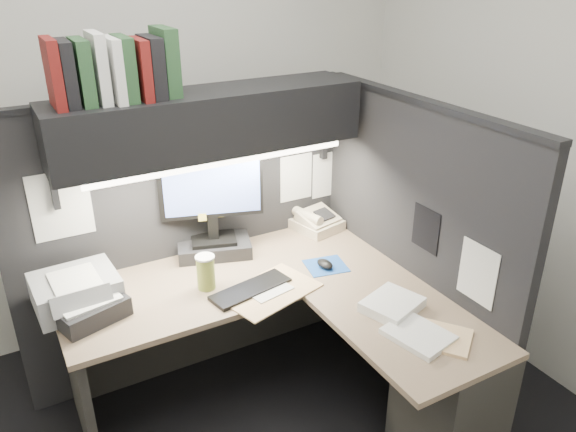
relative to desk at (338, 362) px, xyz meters
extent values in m
cube|color=silver|center=(-0.43, 1.50, 0.91)|extent=(3.50, 0.04, 2.70)
cube|color=silver|center=(1.32, 0.00, 0.91)|extent=(0.04, 3.00, 2.70)
cube|color=black|center=(-0.40, 0.93, 0.36)|extent=(1.90, 0.06, 1.60)
cube|color=black|center=(0.55, 0.18, 0.36)|extent=(0.06, 1.50, 1.60)
cube|color=#826B53|center=(-0.33, 0.56, 0.27)|extent=(1.70, 0.68, 0.03)
cube|color=#826B53|center=(0.22, -0.20, 0.27)|extent=(0.60, 0.85, 0.03)
cube|color=#2C2A27|center=(-0.33, 0.86, -0.09)|extent=(1.61, 0.02, 0.70)
cube|color=#2C2A27|center=(-1.13, 0.56, -0.09)|extent=(0.04, 0.61, 0.70)
cube|color=#2C2A27|center=(0.32, -0.43, -0.09)|extent=(0.38, 0.40, 0.70)
cube|color=black|center=(-0.30, 0.75, 1.06)|extent=(1.55, 0.34, 0.30)
cylinder|color=white|center=(-0.30, 0.61, 0.89)|extent=(1.32, 0.04, 0.04)
cube|color=black|center=(-0.29, 0.82, 0.33)|extent=(0.45, 0.35, 0.08)
cube|color=black|center=(-0.29, 0.82, 0.45)|extent=(0.07, 0.06, 0.13)
cube|color=black|center=(-0.29, 0.82, 0.70)|extent=(0.54, 0.20, 0.36)
cube|color=#617BD5|center=(-0.29, 0.80, 0.70)|extent=(0.48, 0.16, 0.32)
cube|color=black|center=(-0.28, 0.37, 0.30)|extent=(0.44, 0.22, 0.02)
cube|color=#1C4B9C|center=(0.17, 0.40, 0.29)|extent=(0.24, 0.23, 0.00)
ellipsoid|color=black|center=(0.16, 0.39, 0.31)|extent=(0.07, 0.11, 0.04)
cube|color=beige|center=(0.37, 0.81, 0.34)|extent=(0.29, 0.30, 0.10)
cylinder|color=#A7AD45|center=(-0.46, 0.51, 0.37)|extent=(0.09, 0.09, 0.17)
cube|color=#97999D|center=(-1.05, 0.67, 0.36)|extent=(0.39, 0.34, 0.15)
cube|color=black|center=(-1.02, 0.53, 0.33)|extent=(0.36, 0.33, 0.09)
cube|color=#DCB37B|center=(-0.21, 0.32, 0.29)|extent=(0.53, 0.42, 0.01)
cube|color=white|center=(0.23, -0.09, 0.31)|extent=(0.31, 0.29, 0.05)
cube|color=white|center=(0.19, -0.32, 0.30)|extent=(0.27, 0.31, 0.03)
cube|color=#DCB37B|center=(0.26, -0.36, 0.29)|extent=(0.33, 0.34, 0.02)
cube|color=maroon|center=(-0.98, 0.75, 1.35)|extent=(0.04, 0.22, 0.29)
cube|color=black|center=(-0.92, 0.77, 1.34)|extent=(0.06, 0.22, 0.27)
cube|color=#244927|center=(-0.86, 0.76, 1.34)|extent=(0.06, 0.22, 0.27)
cube|color=white|center=(-0.79, 0.76, 1.36)|extent=(0.05, 0.22, 0.30)
cube|color=white|center=(-0.73, 0.74, 1.34)|extent=(0.05, 0.22, 0.27)
cube|color=#244927|center=(-0.68, 0.75, 1.34)|extent=(0.05, 0.22, 0.28)
cube|color=maroon|center=(-0.62, 0.74, 1.34)|extent=(0.04, 0.22, 0.26)
cube|color=black|center=(-0.56, 0.75, 1.34)|extent=(0.07, 0.22, 0.27)
cube|color=#244927|center=(-0.49, 0.77, 1.36)|extent=(0.07, 0.22, 0.30)
cube|color=white|center=(0.27, 0.90, 0.61)|extent=(0.21, 0.00, 0.28)
cube|color=white|center=(0.49, 0.90, 0.59)|extent=(0.21, 0.00, 0.28)
cube|color=white|center=(-1.03, 0.90, 0.71)|extent=(0.28, 0.00, 0.34)
cube|color=black|center=(0.52, 0.05, 0.58)|extent=(0.00, 0.18, 0.22)
cube|color=white|center=(0.52, -0.30, 0.51)|extent=(0.00, 0.21, 0.28)
camera|label=1|loc=(-1.27, -1.78, 1.79)|focal=35.00mm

